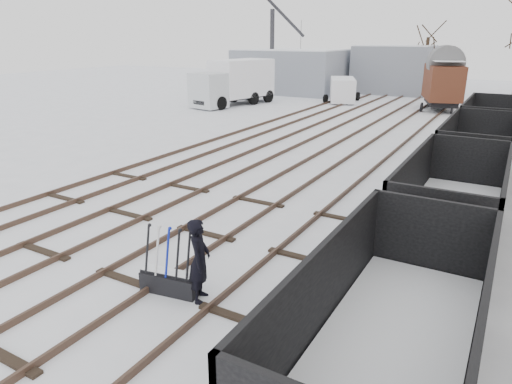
{
  "coord_description": "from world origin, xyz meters",
  "views": [
    {
      "loc": [
        7.08,
        -6.51,
        5.31
      ],
      "look_at": [
        1.14,
        3.88,
        1.2
      ],
      "focal_mm": 32.0,
      "sensor_mm": 36.0,
      "label": 1
    }
  ],
  "objects_px": {
    "freight_wagon_a": "(389,349)",
    "box_van_wagon": "(443,81)",
    "panel_van": "(342,90)",
    "crane": "(273,68)",
    "ground_frame": "(170,280)",
    "lorry": "(234,82)",
    "worker": "(199,260)"
  },
  "relations": [
    {
      "from": "box_van_wagon",
      "to": "crane",
      "type": "xyz_separation_m",
      "value": [
        -16.47,
        4.14,
        0.17
      ]
    },
    {
      "from": "panel_van",
      "to": "crane",
      "type": "xyz_separation_m",
      "value": [
        -8.5,
        3.51,
        1.27
      ]
    },
    {
      "from": "panel_van",
      "to": "lorry",
      "type": "bearing_deg",
      "value": -160.8
    },
    {
      "from": "freight_wagon_a",
      "to": "box_van_wagon",
      "type": "distance_m",
      "value": 31.39
    },
    {
      "from": "ground_frame",
      "to": "crane",
      "type": "relative_size",
      "value": 0.17
    },
    {
      "from": "worker",
      "to": "box_van_wagon",
      "type": "relative_size",
      "value": 0.35
    },
    {
      "from": "worker",
      "to": "freight_wagon_a",
      "type": "xyz_separation_m",
      "value": [
        4.12,
        -0.87,
        -0.01
      ]
    },
    {
      "from": "freight_wagon_a",
      "to": "lorry",
      "type": "distance_m",
      "value": 31.91
    },
    {
      "from": "panel_van",
      "to": "ground_frame",
      "type": "bearing_deg",
      "value": -99.05
    },
    {
      "from": "lorry",
      "to": "panel_van",
      "type": "height_order",
      "value": "lorry"
    },
    {
      "from": "freight_wagon_a",
      "to": "box_van_wagon",
      "type": "bearing_deg",
      "value": 97.44
    },
    {
      "from": "crane",
      "to": "panel_van",
      "type": "bearing_deg",
      "value": 0.07
    },
    {
      "from": "freight_wagon_a",
      "to": "panel_van",
      "type": "relative_size",
      "value": 1.19
    },
    {
      "from": "lorry",
      "to": "box_van_wagon",
      "type": "bearing_deg",
      "value": 31.99
    },
    {
      "from": "freight_wagon_a",
      "to": "panel_van",
      "type": "bearing_deg",
      "value": 110.76
    },
    {
      "from": "freight_wagon_a",
      "to": "box_van_wagon",
      "type": "relative_size",
      "value": 1.1
    },
    {
      "from": "freight_wagon_a",
      "to": "box_van_wagon",
      "type": "xyz_separation_m",
      "value": [
        -4.06,
        31.1,
        1.21
      ]
    },
    {
      "from": "box_van_wagon",
      "to": "panel_van",
      "type": "bearing_deg",
      "value": 158.33
    },
    {
      "from": "lorry",
      "to": "panel_van",
      "type": "xyz_separation_m",
      "value": [
        6.94,
        6.09,
        -0.79
      ]
    },
    {
      "from": "crane",
      "to": "freight_wagon_a",
      "type": "bearing_deg",
      "value": -37.27
    },
    {
      "from": "worker",
      "to": "crane",
      "type": "bearing_deg",
      "value": -0.34
    },
    {
      "from": "ground_frame",
      "to": "panel_van",
      "type": "height_order",
      "value": "panel_van"
    },
    {
      "from": "lorry",
      "to": "crane",
      "type": "relative_size",
      "value": 0.92
    },
    {
      "from": "ground_frame",
      "to": "crane",
      "type": "distance_m",
      "value": 37.92
    },
    {
      "from": "lorry",
      "to": "crane",
      "type": "distance_m",
      "value": 9.74
    },
    {
      "from": "ground_frame",
      "to": "lorry",
      "type": "bearing_deg",
      "value": 110.68
    },
    {
      "from": "box_van_wagon",
      "to": "panel_van",
      "type": "height_order",
      "value": "box_van_wagon"
    },
    {
      "from": "box_van_wagon",
      "to": "lorry",
      "type": "bearing_deg",
      "value": -177.03
    },
    {
      "from": "worker",
      "to": "lorry",
      "type": "xyz_separation_m",
      "value": [
        -14.85,
        24.77,
        0.9
      ]
    },
    {
      "from": "ground_frame",
      "to": "panel_van",
      "type": "distance_m",
      "value": 31.79
    },
    {
      "from": "freight_wagon_a",
      "to": "panel_van",
      "type": "distance_m",
      "value": 33.94
    },
    {
      "from": "panel_van",
      "to": "crane",
      "type": "relative_size",
      "value": 0.56
    }
  ]
}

